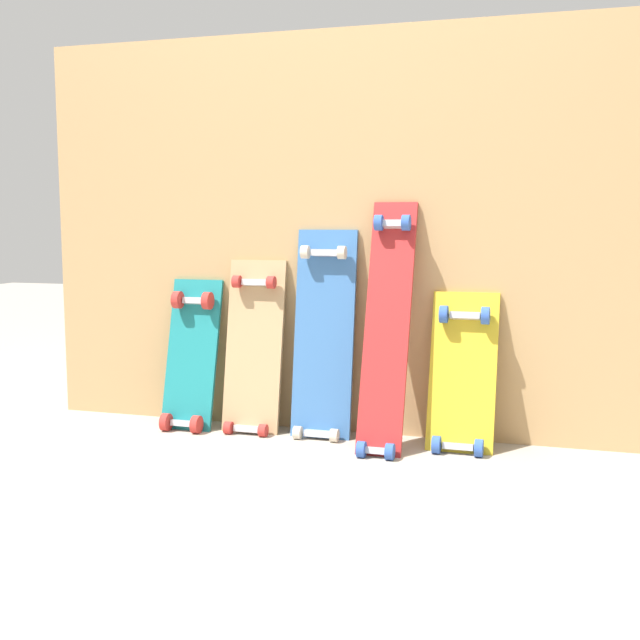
% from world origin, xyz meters
% --- Properties ---
extents(ground_plane, '(12.00, 12.00, 0.00)m').
position_xyz_m(ground_plane, '(0.00, 0.00, 0.00)').
color(ground_plane, '#A89E8E').
extents(plywood_wall_panel, '(2.36, 0.04, 1.52)m').
position_xyz_m(plywood_wall_panel, '(0.00, 0.07, 0.76)').
color(plywood_wall_panel, tan).
rests_on(plywood_wall_panel, ground).
extents(skateboard_teal, '(0.21, 0.23, 0.65)m').
position_xyz_m(skateboard_teal, '(-0.54, -0.05, 0.26)').
color(skateboard_teal, '#197A7F').
rests_on(skateboard_teal, ground).
extents(skateboard_natural, '(0.23, 0.19, 0.74)m').
position_xyz_m(skateboard_natural, '(-0.28, -0.03, 0.30)').
color(skateboard_natural, tan).
rests_on(skateboard_natural, ground).
extents(skateboard_blue, '(0.23, 0.19, 0.85)m').
position_xyz_m(skateboard_blue, '(-0.00, -0.02, 0.36)').
color(skateboard_blue, '#386BAD').
rests_on(skateboard_blue, ground).
extents(skateboard_red, '(0.16, 0.35, 0.96)m').
position_xyz_m(skateboard_red, '(0.26, -0.11, 0.41)').
color(skateboard_red, '#B22626').
rests_on(skateboard_red, ground).
extents(skateboard_yellow, '(0.24, 0.23, 0.63)m').
position_xyz_m(skateboard_yellow, '(0.53, -0.05, 0.25)').
color(skateboard_yellow, gold).
rests_on(skateboard_yellow, ground).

